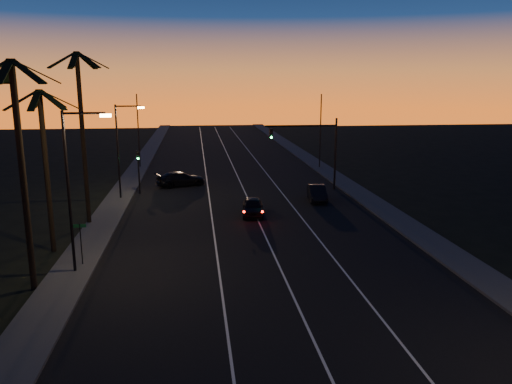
{
  "coord_description": "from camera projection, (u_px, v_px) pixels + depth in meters",
  "views": [
    {
      "loc": [
        -4.15,
        -7.27,
        10.49
      ],
      "look_at": [
        -0.23,
        24.69,
        3.32
      ],
      "focal_mm": 35.0,
      "sensor_mm": 36.0,
      "label": 1
    }
  ],
  "objects": [
    {
      "name": "sidewalk_left",
      "position": [
        103.0,
        223.0,
        37.53
      ],
      "size": [
        2.4,
        170.0,
        0.16
      ],
      "primitive_type": "cube",
      "color": "#3B3B38",
      "rests_on": "ground"
    },
    {
      "name": "road",
      "position": [
        251.0,
        219.0,
        38.88
      ],
      "size": [
        20.0,
        170.0,
        0.01
      ],
      "primitive_type": "cube",
      "color": "black",
      "rests_on": "ground"
    },
    {
      "name": "palm_far",
      "position": [
        82.0,
        122.0,
        35.78
      ],
      "size": [
        4.25,
        4.16,
        12.53
      ],
      "color": "black",
      "rests_on": "ground"
    },
    {
      "name": "lane_stripe_mid",
      "position": [
        257.0,
        218.0,
        38.93
      ],
      "size": [
        0.12,
        160.0,
        0.01
      ],
      "primitive_type": "cube",
      "color": "silver",
      "rests_on": "road"
    },
    {
      "name": "streetlight_left_near",
      "position": [
        73.0,
        180.0,
        26.76
      ],
      "size": [
        2.55,
        0.26,
        9.0
      ],
      "color": "black",
      "rests_on": "ground"
    },
    {
      "name": "right_car",
      "position": [
        317.0,
        193.0,
        44.63
      ],
      "size": [
        1.91,
        4.29,
        1.37
      ],
      "color": "black",
      "rests_on": "road"
    },
    {
      "name": "lead_car",
      "position": [
        253.0,
        207.0,
        39.78
      ],
      "size": [
        2.05,
        4.65,
        1.38
      ],
      "color": "black",
      "rests_on": "road"
    },
    {
      "name": "signal_mast",
      "position": [
        312.0,
        141.0,
        48.37
      ],
      "size": [
        7.1,
        0.41,
        7.0
      ],
      "color": "black",
      "rests_on": "ground"
    },
    {
      "name": "lane_stripe_right",
      "position": [
        301.0,
        217.0,
        39.35
      ],
      "size": [
        0.12,
        160.0,
        0.01
      ],
      "primitive_type": "cube",
      "color": "silver",
      "rests_on": "road"
    },
    {
      "name": "lane_stripe_left",
      "position": [
        212.0,
        220.0,
        38.52
      ],
      "size": [
        0.12,
        160.0,
        0.01
      ],
      "primitive_type": "cube",
      "color": "silver",
      "rests_on": "road"
    },
    {
      "name": "street_sign",
      "position": [
        81.0,
        239.0,
        28.52
      ],
      "size": [
        0.7,
        0.06,
        2.6
      ],
      "color": "black",
      "rests_on": "ground"
    },
    {
      "name": "signal_post",
      "position": [
        138.0,
        164.0,
        46.79
      ],
      "size": [
        0.28,
        0.37,
        4.2
      ],
      "color": "black",
      "rests_on": "ground"
    },
    {
      "name": "far_pole_right",
      "position": [
        320.0,
        132.0,
        60.52
      ],
      "size": [
        0.14,
        0.14,
        9.0
      ],
      "primitive_type": "cylinder",
      "color": "black",
      "rests_on": "ground"
    },
    {
      "name": "palm_mid",
      "position": [
        45.0,
        153.0,
        30.14
      ],
      "size": [
        4.25,
        4.16,
        10.03
      ],
      "color": "black",
      "rests_on": "ground"
    },
    {
      "name": "sidewalk_right",
      "position": [
        389.0,
        213.0,
        40.19
      ],
      "size": [
        2.4,
        170.0,
        0.16
      ],
      "primitive_type": "cube",
      "color": "#3B3B38",
      "rests_on": "ground"
    },
    {
      "name": "palm_near",
      "position": [
        20.0,
        153.0,
        24.22
      ],
      "size": [
        4.25,
        4.16,
        11.53
      ],
      "color": "black",
      "rests_on": "ground"
    },
    {
      "name": "cross_car",
      "position": [
        181.0,
        179.0,
        50.87
      ],
      "size": [
        5.43,
        3.63,
        1.46
      ],
      "color": "black",
      "rests_on": "road"
    },
    {
      "name": "streetlight_left_far",
      "position": [
        121.0,
        144.0,
        44.26
      ],
      "size": [
        2.55,
        0.26,
        8.5
      ],
      "color": "black",
      "rests_on": "ground"
    },
    {
      "name": "far_pole_left",
      "position": [
        138.0,
        131.0,
        60.82
      ],
      "size": [
        0.14,
        0.14,
        9.0
      ],
      "primitive_type": "cylinder",
      "color": "black",
      "rests_on": "ground"
    }
  ]
}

